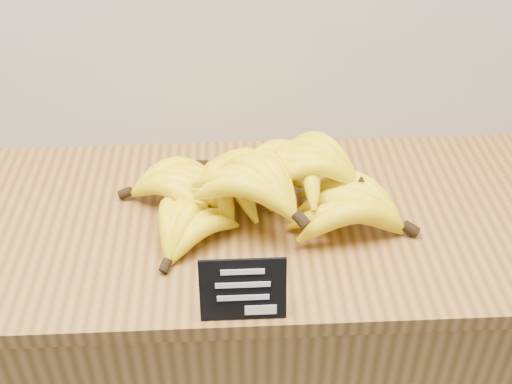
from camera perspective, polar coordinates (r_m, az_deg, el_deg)
name	(u,v)px	position (r m, az deg, el deg)	size (l,w,h in m)	color
counter	(255,374)	(1.54, -0.10, -15.91)	(1.30, 0.50, 0.90)	#A87936
counter_top	(255,220)	(1.20, -0.12, -2.53)	(1.57, 0.54, 0.03)	olive
chalkboard_sign	(243,290)	(0.98, -1.17, -8.70)	(0.13, 0.01, 0.11)	black
banana_pile	(263,187)	(1.16, 0.60, 0.44)	(0.53, 0.38, 0.13)	#FFEB0A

